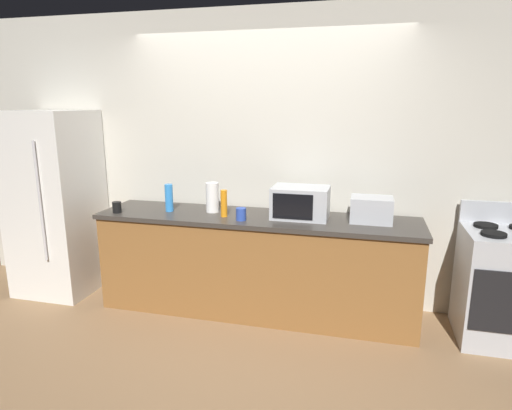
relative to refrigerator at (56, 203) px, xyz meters
name	(u,v)px	position (x,y,z in m)	size (l,w,h in m)	color
ground_plane	(244,331)	(2.05, -0.40, -0.90)	(8.00, 8.00, 0.00)	#93704C
back_wall	(267,159)	(2.05, 0.41, 0.45)	(6.40, 0.10, 2.70)	beige
counter_run	(256,264)	(2.05, 0.00, -0.45)	(2.84, 0.64, 0.90)	brown
refrigerator	(56,203)	(0.00, 0.00, 0.00)	(0.72, 0.73, 1.80)	white
stove_range	(501,286)	(4.05, 0.00, -0.44)	(0.60, 0.61, 1.08)	#B7BABF
microwave	(300,202)	(2.43, 0.05, 0.13)	(0.48, 0.35, 0.27)	#B7BABF
toaster_oven	(371,209)	(3.03, 0.06, 0.10)	(0.34, 0.26, 0.21)	#B7BABF
paper_towel_roll	(212,197)	(1.63, 0.05, 0.13)	(0.12, 0.12, 0.27)	white
bottle_dish_soap	(224,203)	(1.78, -0.08, 0.12)	(0.06, 0.06, 0.24)	orange
bottle_spray_cleaner	(169,198)	(1.24, -0.02, 0.13)	(0.07, 0.07, 0.25)	#338CE5
mug_black	(117,207)	(0.80, -0.19, 0.05)	(0.08, 0.08, 0.10)	black
mug_blue	(241,214)	(1.96, -0.16, 0.05)	(0.09, 0.09, 0.11)	#2D4CB2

